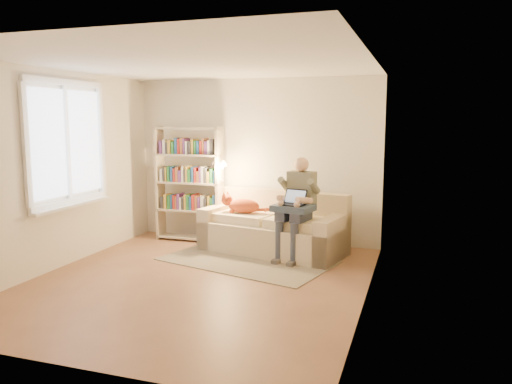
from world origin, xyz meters
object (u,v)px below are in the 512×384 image
(cat, at_px, (240,205))
(laptop, at_px, (292,201))
(person, at_px, (297,202))
(bookshelf, at_px, (189,178))
(sofa, at_px, (274,230))

(cat, distance_m, laptop, 0.96)
(person, relative_size, bookshelf, 0.78)
(sofa, distance_m, laptop, 0.73)
(laptop, height_order, bookshelf, bookshelf)
(cat, xyz_separation_m, bookshelf, (-0.97, 0.29, 0.34))
(person, bearing_deg, cat, 178.65)
(person, bearing_deg, bookshelf, 177.13)
(sofa, bearing_deg, cat, -165.24)
(bookshelf, bearing_deg, cat, -16.71)
(person, distance_m, bookshelf, 1.98)
(person, height_order, cat, person)
(cat, distance_m, bookshelf, 1.07)
(cat, bearing_deg, laptop, -8.42)
(person, height_order, bookshelf, bookshelf)
(sofa, relative_size, person, 1.56)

